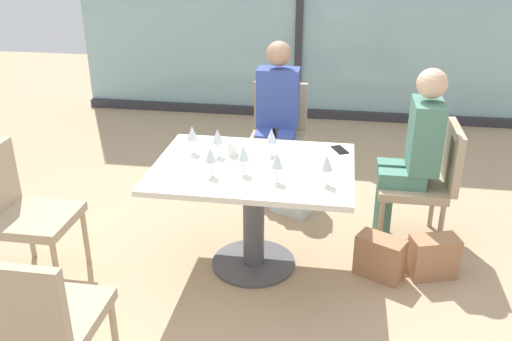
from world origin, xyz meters
TOP-DOWN VIEW (x-y plane):
  - ground_plane at (0.00, 0.00)m, footprint 12.00×12.00m
  - window_wall_backdrop at (0.00, 3.20)m, footprint 5.14×0.10m
  - dining_table_main at (0.00, 0.00)m, footprint 1.24×0.94m
  - chair_far_right at (1.14, 0.52)m, footprint 0.50×0.46m
  - chair_near_window at (0.00, 1.30)m, footprint 0.46×0.51m
  - chair_side_end at (-1.41, -0.34)m, footprint 0.50×0.46m
  - chair_front_left at (-0.76, -1.30)m, footprint 0.46×0.50m
  - person_far_right at (1.03, 0.52)m, footprint 0.39×0.34m
  - person_near_window at (-0.00, 1.19)m, footprint 0.34×0.39m
  - wine_glass_0 at (-0.23, -0.19)m, footprint 0.07×0.07m
  - wine_glass_1 at (0.46, -0.20)m, footprint 0.07×0.07m
  - wine_glass_2 at (0.17, -0.22)m, footprint 0.07×0.07m
  - wine_glass_3 at (-0.43, 0.14)m, footprint 0.07×0.07m
  - wine_glass_4 at (-0.25, 0.11)m, footprint 0.07×0.07m
  - wine_glass_5 at (-0.04, -0.13)m, footprint 0.07×0.07m
  - wine_glass_6 at (0.09, 0.18)m, footprint 0.07×0.07m
  - coffee_cup at (-0.16, 0.15)m, footprint 0.08×0.08m
  - cell_phone_on_table at (0.53, 0.34)m, footprint 0.13×0.16m
  - handbag_0 at (0.83, -0.00)m, footprint 0.34×0.28m
  - handbag_1 at (0.17, 0.76)m, footprint 0.34×0.27m
  - handbag_2 at (1.17, 0.06)m, footprint 0.33×0.24m

SIDE VIEW (x-z plane):
  - ground_plane at x=0.00m, z-range 0.00..0.00m
  - handbag_0 at x=0.83m, z-range 0.00..0.28m
  - handbag_1 at x=0.17m, z-range 0.00..0.28m
  - handbag_2 at x=1.17m, z-range 0.00..0.28m
  - chair_far_right at x=1.14m, z-range 0.06..0.93m
  - chair_near_window at x=0.00m, z-range 0.06..0.93m
  - chair_side_end at x=-1.41m, z-range 0.06..0.93m
  - chair_front_left at x=-0.76m, z-range 0.06..0.93m
  - dining_table_main at x=0.00m, z-range 0.18..0.91m
  - person_far_right at x=1.03m, z-range 0.07..1.33m
  - person_near_window at x=0.00m, z-range 0.07..1.33m
  - cell_phone_on_table at x=0.53m, z-range 0.73..0.74m
  - coffee_cup at x=-0.16m, z-range 0.73..0.82m
  - wine_glass_0 at x=-0.23m, z-range 0.77..0.95m
  - wine_glass_1 at x=0.46m, z-range 0.77..0.95m
  - wine_glass_2 at x=0.17m, z-range 0.77..0.95m
  - wine_glass_3 at x=-0.43m, z-range 0.77..0.95m
  - wine_glass_4 at x=-0.25m, z-range 0.77..0.95m
  - wine_glass_5 at x=-0.04m, z-range 0.77..0.95m
  - wine_glass_6 at x=0.09m, z-range 0.77..0.95m
  - window_wall_backdrop at x=0.00m, z-range -0.14..2.56m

